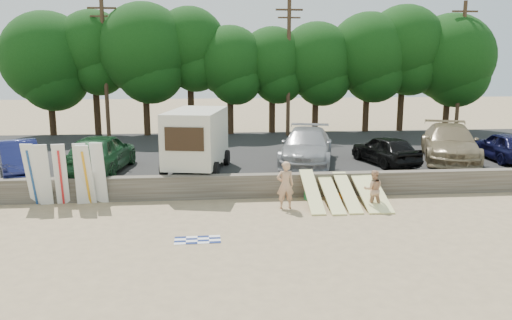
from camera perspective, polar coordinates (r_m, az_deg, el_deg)
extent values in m
plane|color=tan|center=(18.73, 5.06, -6.58)|extent=(120.00, 120.00, 0.00)
cube|color=#6B6356|center=(21.44, 3.67, -2.86)|extent=(44.00, 0.50, 1.00)
cube|color=#282828|center=(28.73, 1.37, 0.49)|extent=(44.00, 14.50, 0.70)
cylinder|color=#382616|center=(36.90, -22.31, 5.36)|extent=(0.44, 0.44, 3.52)
sphere|color=#184B15|center=(36.75, -22.72, 10.69)|extent=(6.20, 6.20, 6.20)
cylinder|color=#382616|center=(36.11, -17.74, 5.95)|extent=(0.44, 0.44, 4.01)
sphere|color=#184B15|center=(35.99, -18.12, 12.16)|extent=(4.94, 4.94, 4.94)
cylinder|color=#382616|center=(34.97, -12.42, 5.99)|extent=(0.44, 0.44, 3.92)
sphere|color=#184B15|center=(34.85, -12.69, 12.28)|extent=(6.13, 6.13, 6.13)
cylinder|color=#382616|center=(35.28, -7.44, 6.42)|extent=(0.44, 0.44, 4.19)
sphere|color=#184B15|center=(35.18, -7.61, 13.08)|extent=(4.95, 4.95, 4.95)
cylinder|color=#382616|center=(34.95, -2.95, 5.79)|extent=(0.44, 0.44, 3.38)
sphere|color=#184B15|center=(34.78, -3.00, 11.22)|extent=(4.84, 4.84, 4.84)
cylinder|color=#382616|center=(35.56, 1.85, 5.89)|extent=(0.44, 0.44, 3.38)
sphere|color=#184B15|center=(35.40, 1.89, 11.21)|extent=(4.78, 4.78, 4.78)
cylinder|color=#382616|center=(36.07, 6.79, 5.92)|extent=(0.44, 0.44, 3.41)
sphere|color=#184B15|center=(35.92, 6.92, 11.23)|extent=(5.36, 5.36, 5.36)
cylinder|color=#382616|center=(36.94, 12.47, 6.11)|extent=(0.44, 0.44, 3.73)
sphere|color=#184B15|center=(36.81, 12.71, 11.78)|extent=(5.78, 5.78, 5.78)
cylinder|color=#382616|center=(37.85, 16.22, 6.34)|extent=(0.44, 0.44, 4.12)
sphere|color=#184B15|center=(37.75, 16.56, 12.44)|extent=(5.67, 5.67, 5.67)
cylinder|color=#382616|center=(39.09, 20.95, 5.78)|extent=(0.44, 0.44, 3.56)
sphere|color=#184B15|center=(38.95, 21.31, 10.87)|extent=(6.20, 6.20, 6.20)
cylinder|color=#473321|center=(34.21, -16.86, 9.92)|extent=(0.26, 0.26, 9.00)
cube|color=#473321|center=(34.36, -17.23, 16.26)|extent=(1.80, 0.12, 0.12)
cube|color=#473321|center=(34.32, -17.18, 15.43)|extent=(1.50, 0.10, 0.10)
cylinder|color=#473321|center=(33.95, 3.74, 10.37)|extent=(0.26, 0.26, 9.00)
cube|color=#473321|center=(34.10, 3.82, 16.77)|extent=(1.80, 0.12, 0.12)
cube|color=#473321|center=(34.05, 3.81, 15.93)|extent=(1.50, 0.10, 0.10)
cylinder|color=#473321|center=(37.71, 22.33, 9.65)|extent=(0.26, 0.26, 9.00)
cube|color=#473321|center=(37.85, 22.78, 15.40)|extent=(1.80, 0.12, 0.12)
cube|color=#473321|center=(37.81, 22.72, 14.64)|extent=(1.50, 0.10, 0.10)
cube|color=beige|center=(23.12, -6.83, 2.68)|extent=(3.05, 4.78, 2.43)
cube|color=black|center=(20.94, -8.21, 2.37)|extent=(1.64, 0.37, 1.00)
cylinder|color=black|center=(22.27, -10.50, -1.00)|extent=(0.36, 0.76, 0.73)
cylinder|color=black|center=(21.73, -4.61, -1.15)|extent=(0.36, 0.76, 0.73)
cylinder|color=black|center=(24.99, -8.62, 0.39)|extent=(0.36, 0.76, 0.73)
cylinder|color=black|center=(24.50, -3.36, 0.29)|extent=(0.36, 0.76, 0.73)
imported|color=#171C51|center=(24.96, -25.41, 0.27)|extent=(3.23, 4.72, 1.47)
imported|color=#163C20|center=(23.85, -17.31, 0.80)|extent=(2.74, 5.51, 1.81)
imported|color=#97979C|center=(24.80, 5.81, 1.56)|extent=(3.83, 6.37, 1.73)
imported|color=black|center=(25.41, 14.56, 1.17)|extent=(2.67, 4.55, 1.45)
imported|color=#857354|center=(27.32, 21.27, 1.83)|extent=(4.51, 6.73, 1.81)
imported|color=black|center=(28.43, 26.52, 1.42)|extent=(1.88, 4.41, 1.49)
cube|color=white|center=(21.76, -24.23, -1.52)|extent=(0.58, 0.63, 2.56)
cube|color=white|center=(21.48, -23.11, -1.61)|extent=(0.57, 0.66, 2.55)
cube|color=white|center=(21.36, -21.41, -1.55)|extent=(0.59, 0.70, 2.55)
cube|color=white|center=(21.08, -19.34, -1.54)|extent=(0.58, 0.59, 2.57)
cube|color=white|center=(21.01, -18.84, -1.62)|extent=(0.55, 0.80, 2.52)
cube|color=white|center=(21.05, -17.50, -1.45)|extent=(0.54, 0.58, 2.57)
cube|color=#FFFAA0|center=(20.17, 6.40, -3.55)|extent=(0.56, 2.81, 1.18)
cube|color=#FFFAA0|center=(20.33, 8.56, -3.83)|extent=(0.56, 2.89, 0.95)
cube|color=#FFFAA0|center=(20.54, 10.37, -3.61)|extent=(0.56, 2.86, 1.04)
cube|color=#FFFAA0|center=(20.74, 12.40, -3.60)|extent=(0.56, 2.87, 1.00)
cube|color=#FFFAA0|center=(20.85, 13.60, -3.57)|extent=(0.56, 2.87, 1.00)
imported|color=tan|center=(19.59, 3.37, -2.87)|extent=(0.70, 0.47, 1.90)
imported|color=tan|center=(20.10, 13.25, -3.30)|extent=(0.82, 0.68, 1.55)
cube|color=green|center=(21.10, 6.16, -4.09)|extent=(0.44, 0.39, 0.32)
cube|color=orange|center=(21.38, 9.35, -4.11)|extent=(0.37, 0.34, 0.22)
plane|color=white|center=(16.54, -6.70, -9.05)|extent=(1.53, 1.53, 0.00)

